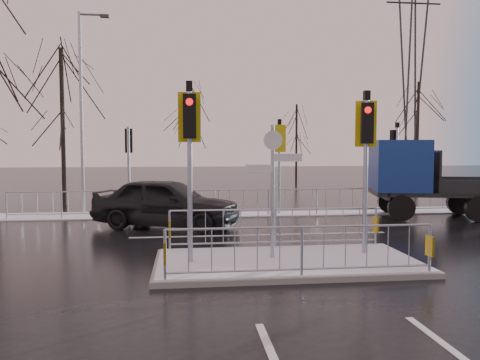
{
  "coord_description": "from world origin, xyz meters",
  "views": [
    {
      "loc": [
        -2.3,
        -10.37,
        2.67
      ],
      "look_at": [
        -0.78,
        2.58,
        1.8
      ],
      "focal_mm": 35.0,
      "sensor_mm": 36.0,
      "label": 1
    }
  ],
  "objects": [
    {
      "name": "tree_far_b",
      "position": [
        6.0,
        24.0,
        4.18
      ],
      "size": [
        3.25,
        3.25,
        6.14
      ],
      "color": "black",
      "rests_on": "ground"
    },
    {
      "name": "street_lamp_left",
      "position": [
        -6.43,
        9.5,
        4.49
      ],
      "size": [
        1.25,
        0.18,
        8.2
      ],
      "color": "#999EA7",
      "rests_on": "ground"
    },
    {
      "name": "snow_verge",
      "position": [
        0.0,
        8.6,
        0.02
      ],
      "size": [
        30.0,
        2.0,
        0.04
      ],
      "primitive_type": "cube",
      "color": "white",
      "rests_on": "ground"
    },
    {
      "name": "tree_far_c",
      "position": [
        14.0,
        21.0,
        5.15
      ],
      "size": [
        4.0,
        4.0,
        7.55
      ],
      "color": "black",
      "rests_on": "ground"
    },
    {
      "name": "tree_far_a",
      "position": [
        -2.0,
        22.0,
        4.82
      ],
      "size": [
        3.75,
        3.75,
        7.08
      ],
      "color": "black",
      "rests_on": "ground"
    },
    {
      "name": "far_kerb_fixtures",
      "position": [
        0.29,
        8.09,
        1.02
      ],
      "size": [
        18.0,
        0.65,
        3.83
      ],
      "color": "#999EA7",
      "rests_on": "ground"
    },
    {
      "name": "ground",
      "position": [
        0.0,
        0.0,
        0.0
      ],
      "size": [
        120.0,
        120.0,
        0.0
      ],
      "primitive_type": "plane",
      "color": "black",
      "rests_on": "ground"
    },
    {
      "name": "tree_near_b",
      "position": [
        -8.0,
        12.5,
        5.15
      ],
      "size": [
        4.0,
        4.0,
        7.55
      ],
      "color": "black",
      "rests_on": "ground"
    },
    {
      "name": "pylon_wires",
      "position": [
        16.88,
        30.0,
        11.03
      ],
      "size": [
        70.0,
        2.38,
        19.97
      ],
      "color": "#2D3033",
      "rests_on": "ground"
    },
    {
      "name": "car_far_lane",
      "position": [
        -2.94,
        5.57,
        0.85
      ],
      "size": [
        5.38,
        3.71,
        1.7
      ],
      "primitive_type": "imported",
      "rotation": [
        0.0,
        0.0,
        1.19
      ],
      "color": "black",
      "rests_on": "ground"
    },
    {
      "name": "flatbed_truck",
      "position": [
        6.89,
        6.79,
        1.6
      ],
      "size": [
        6.84,
        3.77,
        3.0
      ],
      "color": "black",
      "rests_on": "ground"
    },
    {
      "name": "traffic_island",
      "position": [
        -0.01,
        0.01,
        0.39
      ],
      "size": [
        6.0,
        3.04,
        4.15
      ],
      "color": "slate",
      "rests_on": "ground"
    },
    {
      "name": "lane_markings",
      "position": [
        0.0,
        -0.33,
        0.0
      ],
      "size": [
        8.0,
        11.38,
        0.01
      ],
      "color": "silver",
      "rests_on": "ground"
    }
  ]
}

